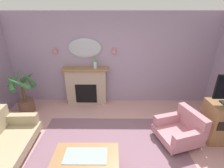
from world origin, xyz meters
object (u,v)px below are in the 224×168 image
(wall_sconce_right, at_px, (114,50))
(coffee_table, at_px, (86,158))
(fireplace, at_px, (86,86))
(tv_cabinet, at_px, (224,122))
(potted_plant_corner_palm, at_px, (23,93))
(wall_mirror, at_px, (85,48))
(wall_sconce_left, at_px, (55,50))
(armchair_by_coffee_table, at_px, (181,129))
(mantel_vase_right, at_px, (95,62))

(wall_sconce_right, distance_m, coffee_table, 2.97)
(fireplace, relative_size, tv_cabinet, 1.51)
(fireplace, relative_size, potted_plant_corner_palm, 1.07)
(wall_sconce_right, bearing_deg, fireplace, -173.84)
(fireplace, distance_m, coffee_table, 2.58)
(wall_sconce_right, bearing_deg, wall_mirror, 176.63)
(wall_mirror, distance_m, wall_sconce_left, 0.85)
(armchair_by_coffee_table, bearing_deg, tv_cabinet, 4.51)
(wall_sconce_left, height_order, potted_plant_corner_palm, wall_sconce_left)
(coffee_table, height_order, tv_cabinet, tv_cabinet)
(coffee_table, relative_size, tv_cabinet, 1.22)
(coffee_table, bearing_deg, armchair_by_coffee_table, 24.11)
(mantel_vase_right, relative_size, wall_mirror, 0.37)
(mantel_vase_right, height_order, potted_plant_corner_palm, mantel_vase_right)
(wall_sconce_left, height_order, armchair_by_coffee_table, wall_sconce_left)
(wall_mirror, distance_m, wall_sconce_right, 0.85)
(mantel_vase_right, height_order, coffee_table, mantel_vase_right)
(armchair_by_coffee_table, xyz_separation_m, potted_plant_corner_palm, (-3.98, 1.15, 0.30))
(fireplace, distance_m, mantel_vase_right, 0.82)
(potted_plant_corner_palm, bearing_deg, coffee_table, -44.72)
(wall_mirror, bearing_deg, mantel_vase_right, -29.54)
(mantel_vase_right, height_order, wall_mirror, wall_mirror)
(fireplace, relative_size, wall_sconce_right, 9.71)
(potted_plant_corner_palm, bearing_deg, armchair_by_coffee_table, -16.09)
(fireplace, distance_m, wall_sconce_left, 1.38)
(fireplace, height_order, armchair_by_coffee_table, fireplace)
(wall_sconce_right, bearing_deg, potted_plant_corner_palm, -166.12)
(fireplace, height_order, wall_sconce_left, wall_sconce_left)
(mantel_vase_right, bearing_deg, potted_plant_corner_palm, -165.69)
(mantel_vase_right, distance_m, potted_plant_corner_palm, 2.16)
(fireplace, relative_size, mantel_vase_right, 3.78)
(wall_sconce_left, xyz_separation_m, wall_sconce_right, (1.70, 0.00, 0.00))
(mantel_vase_right, bearing_deg, wall_mirror, 150.46)
(tv_cabinet, height_order, potted_plant_corner_palm, potted_plant_corner_palm)
(wall_sconce_right, relative_size, tv_cabinet, 0.16)
(mantel_vase_right, xyz_separation_m, wall_sconce_right, (0.55, 0.12, 0.32))
(coffee_table, relative_size, potted_plant_corner_palm, 0.86)
(potted_plant_corner_palm, bearing_deg, tv_cabinet, -12.28)
(mantel_vase_right, xyz_separation_m, wall_mirror, (-0.30, 0.17, 0.37))
(coffee_table, height_order, potted_plant_corner_palm, potted_plant_corner_palm)
(fireplace, distance_m, potted_plant_corner_palm, 1.75)
(wall_mirror, xyz_separation_m, armchair_by_coffee_table, (2.31, -1.82, -1.40))
(wall_sconce_left, bearing_deg, fireplace, -6.16)
(wall_sconce_right, xyz_separation_m, tv_cabinet, (2.41, -1.70, -1.21))
(wall_sconce_left, xyz_separation_m, potted_plant_corner_palm, (-0.82, -0.62, -1.05))
(wall_sconce_left, relative_size, coffee_table, 0.13)
(fireplace, height_order, wall_mirror, wall_mirror)
(potted_plant_corner_palm, bearing_deg, mantel_vase_right, 14.31)
(wall_sconce_right, xyz_separation_m, coffee_table, (-0.48, -2.64, -1.28))
(armchair_by_coffee_table, bearing_deg, coffee_table, -155.89)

